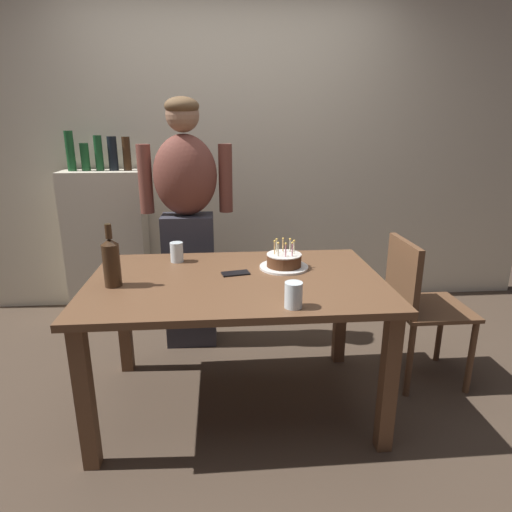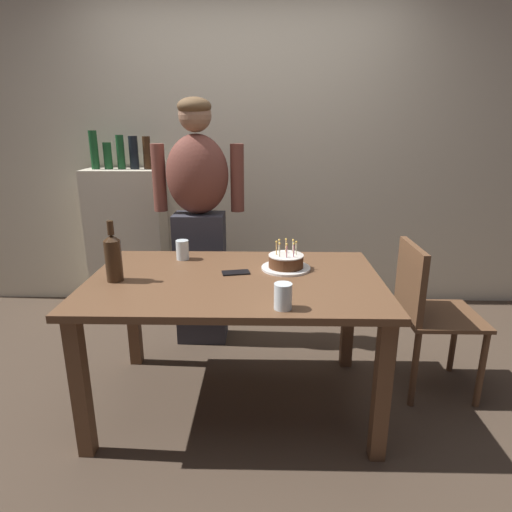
# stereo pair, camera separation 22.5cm
# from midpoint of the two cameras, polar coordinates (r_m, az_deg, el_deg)

# --- Properties ---
(ground_plane) EXTENTS (10.00, 10.00, 0.00)m
(ground_plane) POSITION_cam_midpoint_polar(r_m,az_deg,el_deg) (2.57, -5.05, -18.69)
(ground_plane) COLOR #47382B
(back_wall) EXTENTS (5.20, 0.10, 2.60)m
(back_wall) POSITION_cam_midpoint_polar(r_m,az_deg,el_deg) (3.65, -5.58, 13.78)
(back_wall) COLOR beige
(back_wall) RESTS_ON ground_plane
(dining_table) EXTENTS (1.50, 0.96, 0.74)m
(dining_table) POSITION_cam_midpoint_polar(r_m,az_deg,el_deg) (2.26, -5.47, -5.33)
(dining_table) COLOR brown
(dining_table) RESTS_ON ground_plane
(birthday_cake) EXTENTS (0.27, 0.27, 0.16)m
(birthday_cake) POSITION_cam_midpoint_polar(r_m,az_deg,el_deg) (2.37, 0.99, -0.78)
(birthday_cake) COLOR white
(birthday_cake) RESTS_ON dining_table
(water_glass_near) EXTENTS (0.07, 0.07, 0.11)m
(water_glass_near) POSITION_cam_midpoint_polar(r_m,az_deg,el_deg) (2.53, -12.89, 0.46)
(water_glass_near) COLOR silver
(water_glass_near) RESTS_ON dining_table
(water_glass_far) EXTENTS (0.08, 0.08, 0.11)m
(water_glass_far) POSITION_cam_midpoint_polar(r_m,az_deg,el_deg) (1.86, 1.49, -5.21)
(water_glass_far) COLOR silver
(water_glass_far) RESTS_ON dining_table
(wine_bottle) EXTENTS (0.08, 0.08, 0.31)m
(wine_bottle) POSITION_cam_midpoint_polar(r_m,az_deg,el_deg) (2.23, -21.26, -0.71)
(wine_bottle) COLOR #382314
(wine_bottle) RESTS_ON dining_table
(cell_phone) EXTENTS (0.16, 0.10, 0.01)m
(cell_phone) POSITION_cam_midpoint_polar(r_m,az_deg,el_deg) (2.29, -5.57, -2.32)
(cell_phone) COLOR black
(cell_phone) RESTS_ON dining_table
(person_man_bearded) EXTENTS (0.61, 0.27, 1.66)m
(person_man_bearded) POSITION_cam_midpoint_polar(r_m,az_deg,el_deg) (2.94, -11.19, 4.40)
(person_man_bearded) COLOR #33333D
(person_man_bearded) RESTS_ON ground_plane
(dining_chair) EXTENTS (0.42, 0.42, 0.87)m
(dining_chair) POSITION_cam_midpoint_polar(r_m,az_deg,el_deg) (2.67, 18.11, -5.50)
(dining_chair) COLOR brown
(dining_chair) RESTS_ON ground_plane
(shelf_cabinet) EXTENTS (0.60, 0.30, 1.45)m
(shelf_cabinet) POSITION_cam_midpoint_polar(r_m,az_deg,el_deg) (3.68, -20.56, 1.68)
(shelf_cabinet) COLOR beige
(shelf_cabinet) RESTS_ON ground_plane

